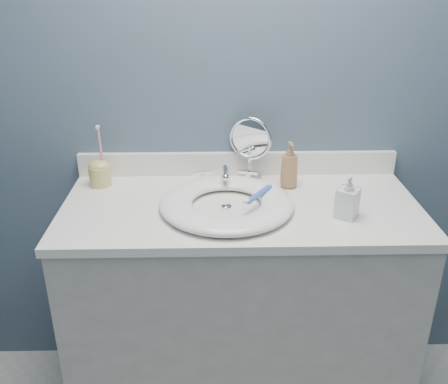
{
  "coord_description": "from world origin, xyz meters",
  "views": [
    {
      "loc": [
        -0.09,
        -0.55,
        1.63
      ],
      "look_at": [
        -0.06,
        0.94,
        0.94
      ],
      "focal_mm": 40.0,
      "sensor_mm": 36.0,
      "label": 1
    }
  ],
  "objects_px": {
    "soap_bottle_amber": "(289,165)",
    "makeup_mirror": "(250,145)",
    "toothbrush_holder": "(100,172)",
    "soap_bottle_clear": "(348,196)"
  },
  "relations": [
    {
      "from": "soap_bottle_amber",
      "to": "toothbrush_holder",
      "type": "xyz_separation_m",
      "value": [
        -0.69,
        0.03,
        -0.03
      ]
    },
    {
      "from": "soap_bottle_clear",
      "to": "toothbrush_holder",
      "type": "xyz_separation_m",
      "value": [
        -0.85,
        0.27,
        -0.02
      ]
    },
    {
      "from": "soap_bottle_amber",
      "to": "makeup_mirror",
      "type": "bearing_deg",
      "value": 145.15
    },
    {
      "from": "soap_bottle_amber",
      "to": "toothbrush_holder",
      "type": "distance_m",
      "value": 0.69
    },
    {
      "from": "toothbrush_holder",
      "to": "soap_bottle_clear",
      "type": "bearing_deg",
      "value": -17.77
    },
    {
      "from": "toothbrush_holder",
      "to": "makeup_mirror",
      "type": "bearing_deg",
      "value": 5.24
    },
    {
      "from": "soap_bottle_clear",
      "to": "soap_bottle_amber",
      "type": "bearing_deg",
      "value": 155.44
    },
    {
      "from": "makeup_mirror",
      "to": "soap_bottle_clear",
      "type": "height_order",
      "value": "makeup_mirror"
    },
    {
      "from": "makeup_mirror",
      "to": "soap_bottle_amber",
      "type": "relative_size",
      "value": 1.42
    },
    {
      "from": "makeup_mirror",
      "to": "soap_bottle_amber",
      "type": "xyz_separation_m",
      "value": [
        0.14,
        -0.08,
        -0.05
      ]
    }
  ]
}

